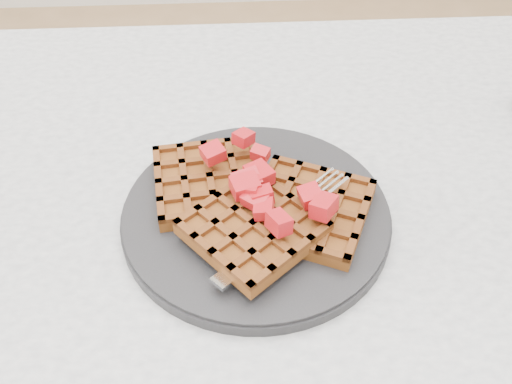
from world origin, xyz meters
TOP-DOWN VIEW (x-y plane):
  - table at (0.00, 0.00)m, footprint 1.20×0.80m
  - plate at (-0.08, -0.01)m, footprint 0.27×0.27m
  - waffles at (-0.08, -0.01)m, footprint 0.23×0.21m
  - strawberry_pile at (-0.08, -0.01)m, footprint 0.15×0.15m
  - fork at (-0.05, -0.04)m, footprint 0.15×0.14m

SIDE VIEW (x-z plane):
  - table at x=0.00m, z-range 0.26..1.01m
  - plate at x=-0.08m, z-range 0.75..0.77m
  - fork at x=-0.05m, z-range 0.77..0.78m
  - waffles at x=-0.08m, z-range 0.76..0.79m
  - strawberry_pile at x=-0.08m, z-range 0.79..0.82m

